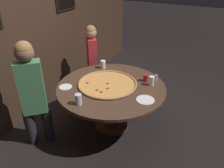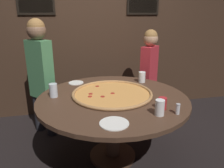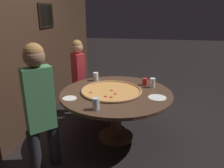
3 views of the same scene
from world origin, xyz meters
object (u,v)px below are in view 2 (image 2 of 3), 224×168
object	(u,v)px
white_plate_right_side	(76,83)
diner_side_right	(149,71)
drink_cup_near_left	(160,108)
giant_pizza	(112,93)
drink_cup_near_right	(53,90)
white_plate_beside_cup	(114,123)
condiment_shaker	(178,109)
dining_table	(113,108)
diner_far_right	(41,72)
drink_cup_beside_pizza	(162,103)
drink_cup_far_right	(142,77)

from	to	relation	value
white_plate_right_side	diner_side_right	world-z (taller)	diner_side_right
drink_cup_near_left	diner_side_right	distance (m)	1.37
giant_pizza	white_plate_right_side	size ratio (longest dim) A/B	4.68
drink_cup_near_right	white_plate_beside_cup	bearing A→B (deg)	-55.88
condiment_shaker	dining_table	bearing A→B (deg)	131.49
drink_cup_near_left	white_plate_right_side	world-z (taller)	drink_cup_near_left
drink_cup_near_right	white_plate_right_side	size ratio (longest dim) A/B	0.77
giant_pizza	white_plate_right_side	xyz separation A→B (m)	(-0.35, 0.49, -0.01)
giant_pizza	diner_far_right	distance (m)	1.05
dining_table	diner_side_right	world-z (taller)	diner_side_right
drink_cup_beside_pizza	diner_side_right	distance (m)	1.24
dining_table	diner_side_right	bearing A→B (deg)	47.65
dining_table	giant_pizza	world-z (taller)	giant_pizza
diner_side_right	diner_far_right	size ratio (longest dim) A/B	0.90
giant_pizza	condiment_shaker	xyz separation A→B (m)	(0.45, -0.59, 0.04)
condiment_shaker	drink_cup_near_left	bearing A→B (deg)	173.78
drink_cup_near_left	white_plate_beside_cup	world-z (taller)	drink_cup_near_left
condiment_shaker	diner_side_right	xyz separation A→B (m)	(0.27, 1.32, -0.02)
giant_pizza	condiment_shaker	distance (m)	0.74
giant_pizza	drink_cup_far_right	size ratio (longest dim) A/B	6.52
diner_far_right	giant_pizza	bearing A→B (deg)	-175.56
drink_cup_far_right	diner_side_right	world-z (taller)	diner_side_right
drink_cup_far_right	diner_far_right	size ratio (longest dim) A/B	0.09
white_plate_beside_cup	drink_cup_beside_pizza	bearing A→B (deg)	19.93
giant_pizza	drink_cup_near_right	xyz separation A→B (m)	(-0.61, 0.07, 0.06)
drink_cup_beside_pizza	white_plate_right_side	distance (m)	1.20
giant_pizza	diner_far_right	size ratio (longest dim) A/B	0.57
drink_cup_near_left	drink_cup_beside_pizza	world-z (taller)	drink_cup_near_left
drink_cup_far_right	white_plate_right_side	size ratio (longest dim) A/B	0.72
drink_cup_near_right	giant_pizza	bearing A→B (deg)	-6.88
drink_cup_near_left	condiment_shaker	bearing A→B (deg)	-6.22
dining_table	drink_cup_far_right	size ratio (longest dim) A/B	11.83
dining_table	drink_cup_near_right	size ratio (longest dim) A/B	11.01
white_plate_beside_cup	diner_far_right	xyz separation A→B (m)	(-0.65, 1.32, 0.12)
white_plate_beside_cup	diner_side_right	world-z (taller)	diner_side_right
drink_cup_near_left	white_plate_beside_cup	size ratio (longest dim) A/B	0.59
white_plate_beside_cup	diner_far_right	world-z (taller)	diner_far_right
white_plate_right_side	condiment_shaker	world-z (taller)	condiment_shaker
giant_pizza	drink_cup_near_right	distance (m)	0.62
drink_cup_beside_pizza	white_plate_beside_cup	distance (m)	0.53
white_plate_beside_cup	drink_cup_far_right	bearing A→B (deg)	58.77
condiment_shaker	diner_far_right	distance (m)	1.77
white_plate_right_side	diner_far_right	xyz separation A→B (m)	(-0.43, 0.19, 0.12)
drink_cup_near_right	drink_cup_beside_pizza	world-z (taller)	drink_cup_near_right
giant_pizza	condiment_shaker	bearing A→B (deg)	-52.76
drink_cup_near_left	condiment_shaker	size ratio (longest dim) A/B	1.45
dining_table	drink_cup_near_left	world-z (taller)	drink_cup_near_left
condiment_shaker	diner_side_right	size ratio (longest dim) A/B	0.07
drink_cup_far_right	white_plate_beside_cup	world-z (taller)	drink_cup_far_right
dining_table	diner_far_right	size ratio (longest dim) A/B	1.04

